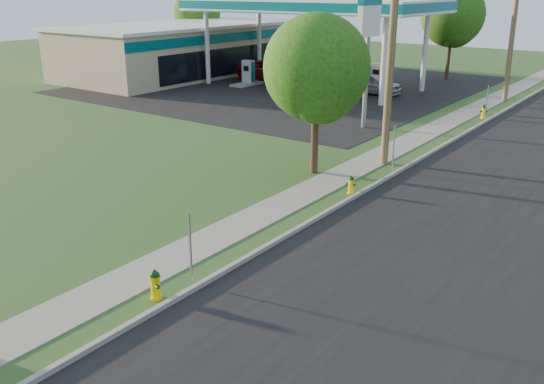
% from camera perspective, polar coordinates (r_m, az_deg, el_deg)
% --- Properties ---
extents(ground_plane, '(140.00, 140.00, 0.00)m').
position_cam_1_polar(ground_plane, '(13.14, -22.01, -15.40)').
color(ground_plane, '#315723').
rests_on(ground_plane, ground).
extents(road, '(8.00, 120.00, 0.02)m').
position_cam_1_polar(road, '(17.56, 15.97, -5.44)').
color(road, black).
rests_on(road, ground).
extents(curb, '(0.15, 120.00, 0.15)m').
position_cam_1_polar(curb, '(19.10, 4.78, -2.42)').
color(curb, gray).
rests_on(curb, ground).
extents(sidewalk, '(1.50, 120.00, 0.03)m').
position_cam_1_polar(sidewalk, '(20.02, 0.52, -1.46)').
color(sidewalk, gray).
rests_on(sidewalk, ground).
extents(forecourt, '(26.00, 28.00, 0.02)m').
position_cam_1_polar(forecourt, '(45.73, 1.73, 10.59)').
color(forecourt, black).
rests_on(forecourt, ground).
extents(utility_pole_mid, '(1.40, 0.32, 9.80)m').
position_cam_1_polar(utility_pole_mid, '(24.51, 11.78, 13.94)').
color(utility_pole_mid, brown).
rests_on(utility_pole_mid, ground).
extents(utility_pole_far, '(1.40, 0.32, 9.50)m').
position_cam_1_polar(utility_pole_far, '(41.50, 22.79, 14.86)').
color(utility_pole_far, brown).
rests_on(utility_pole_far, ground).
extents(sign_post_near, '(0.05, 0.04, 2.00)m').
position_cam_1_polar(sign_post_near, '(14.66, -8.09, -5.70)').
color(sign_post_near, gray).
rests_on(sign_post_near, ground).
extents(sign_post_mid, '(0.05, 0.04, 2.00)m').
position_cam_1_polar(sign_post_mid, '(23.97, 11.94, 4.17)').
color(sign_post_mid, gray).
rests_on(sign_post_mid, ground).
extents(sign_post_far, '(0.05, 0.04, 2.00)m').
position_cam_1_polar(sign_post_far, '(35.20, 20.48, 8.25)').
color(sign_post_far, gray).
rests_on(sign_post_far, ground).
extents(gas_canopy, '(18.18, 9.18, 6.40)m').
position_cam_1_polar(gas_canopy, '(44.07, 4.06, 17.90)').
color(gas_canopy, silver).
rests_on(gas_canopy, ground).
extents(fuel_pump_nw, '(1.20, 3.20, 1.90)m').
position_cam_1_polar(fuel_pump_nw, '(45.51, -2.36, 11.44)').
color(fuel_pump_nw, gray).
rests_on(fuel_pump_nw, ground).
extents(fuel_pump_ne, '(1.20, 3.20, 1.90)m').
position_cam_1_polar(fuel_pump_ne, '(40.56, 7.79, 10.27)').
color(fuel_pump_ne, gray).
rests_on(fuel_pump_ne, ground).
extents(fuel_pump_sw, '(1.20, 3.20, 1.90)m').
position_cam_1_polar(fuel_pump_sw, '(48.67, 0.64, 11.99)').
color(fuel_pump_sw, gray).
rests_on(fuel_pump_sw, ground).
extents(fuel_pump_se, '(1.20, 3.20, 1.90)m').
position_cam_1_polar(fuel_pump_se, '(44.07, 10.36, 10.87)').
color(fuel_pump_se, gray).
rests_on(fuel_pump_se, ground).
extents(convenience_store, '(10.40, 22.40, 4.25)m').
position_cam_1_polar(convenience_store, '(52.44, -8.45, 13.89)').
color(convenience_store, tan).
rests_on(convenience_store, ground).
extents(price_pylon, '(0.34, 2.04, 6.85)m').
position_cam_1_polar(price_pylon, '(31.12, 9.59, 16.10)').
color(price_pylon, gray).
rests_on(price_pylon, ground).
extents(tree_verge, '(4.20, 4.20, 6.36)m').
position_cam_1_polar(tree_verge, '(22.81, 4.54, 11.71)').
color(tree_verge, '#332316').
rests_on(tree_verge, ground).
extents(tree_lot, '(5.03, 5.03, 7.62)m').
position_cam_1_polar(tree_lot, '(49.95, 17.52, 16.15)').
color(tree_lot, '#332316').
rests_on(tree_lot, ground).
extents(tree_back, '(4.71, 4.71, 7.14)m').
position_cam_1_polar(tree_back, '(61.46, -7.40, 17.07)').
color(tree_back, '#332316').
rests_on(tree_back, ground).
extents(hydrant_near, '(0.41, 0.37, 0.79)m').
position_cam_1_polar(hydrant_near, '(14.49, -11.49, -8.97)').
color(hydrant_near, '#FCC000').
rests_on(hydrant_near, ground).
extents(hydrant_mid, '(0.36, 0.32, 0.69)m').
position_cam_1_polar(hydrant_mid, '(21.45, 7.83, 0.73)').
color(hydrant_mid, yellow).
rests_on(hydrant_mid, ground).
extents(hydrant_far, '(0.42, 0.38, 0.82)m').
position_cam_1_polar(hydrant_far, '(35.79, 20.25, 7.47)').
color(hydrant_far, '#FFD800').
rests_on(hydrant_far, ground).
extents(car_red, '(6.29, 3.53, 1.66)m').
position_cam_1_polar(car_red, '(47.30, -0.05, 11.90)').
color(car_red, maroon).
rests_on(car_red, ground).
extents(car_silver, '(4.41, 1.83, 1.49)m').
position_cam_1_polar(car_silver, '(42.25, 9.79, 10.57)').
color(car_silver, '#AFB2B7').
rests_on(car_silver, ground).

